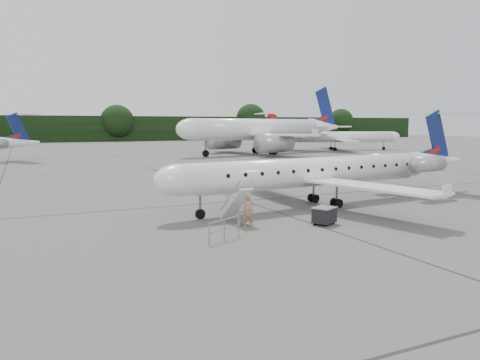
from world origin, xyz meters
name	(u,v)px	position (x,y,z in m)	size (l,w,h in m)	color
ground	(373,214)	(0.00, 0.00, 0.00)	(320.00, 320.00, 0.00)	#61615F
treeline	(89,129)	(0.00, 130.00, 4.00)	(260.00, 4.00, 8.00)	black
main_regional_jet	(315,158)	(-1.69, 3.87, 3.25)	(25.34, 18.24, 6.50)	white
airstair	(237,205)	(-8.72, 1.10, 1.02)	(0.85, 2.16, 2.04)	white
passenger	(248,211)	(-8.60, -0.13, 0.89)	(0.65, 0.43, 1.78)	#9C6D55
safety_railing	(224,230)	(-10.89, -2.23, 0.50)	(2.20, 0.08, 1.00)	gray
baggage_cart	(324,215)	(-4.54, -1.30, 0.51)	(1.18, 0.96, 1.02)	black
bg_narrowbody	(257,119)	(19.44, 53.42, 6.39)	(35.58, 25.62, 12.77)	white
bg_regional_right	(338,132)	(40.87, 57.96, 3.89)	(29.63, 21.34, 7.77)	white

